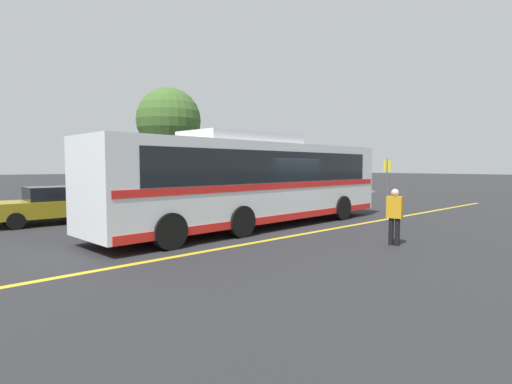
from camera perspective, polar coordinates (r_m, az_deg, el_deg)
The scene contains 10 objects.
ground_plane at distance 15.04m, azimuth 3.78°, elevation -4.81°, with size 220.00×220.00×0.00m, color #262628.
lane_strip_0 at distance 13.20m, azimuth 6.55°, elevation -6.01°, with size 0.20×32.44×0.01m, color gold.
curb_strip at distance 20.51m, azimuth -13.81°, elevation -2.42°, with size 40.44×0.36×0.15m, color #99999E.
transit_bus at distance 14.54m, azimuth -0.04°, elevation 1.78°, with size 12.84×3.07×3.36m.
parked_car_1 at distance 17.40m, azimuth -27.52°, elevation -1.67°, with size 4.05×2.06×1.44m.
parked_car_2 at distance 19.39m, azimuth -12.14°, elevation -0.86°, with size 4.35×2.08×1.40m.
parked_car_3 at distance 23.27m, azimuth 2.11°, elevation -0.14°, with size 4.65×2.04×1.29m.
pedestrian_0 at distance 11.86m, azimuth 19.19°, elevation -2.92°, with size 0.31×0.46×1.59m.
bus_stop_sign at distance 20.25m, azimuth 18.21°, elevation 1.80°, with size 0.07×0.40×2.57m.
tree_0 at distance 23.02m, azimuth -12.36°, elevation 9.96°, with size 3.55×3.55×6.56m.
Camera 1 is at (-10.83, -10.21, 2.23)m, focal length 28.00 mm.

